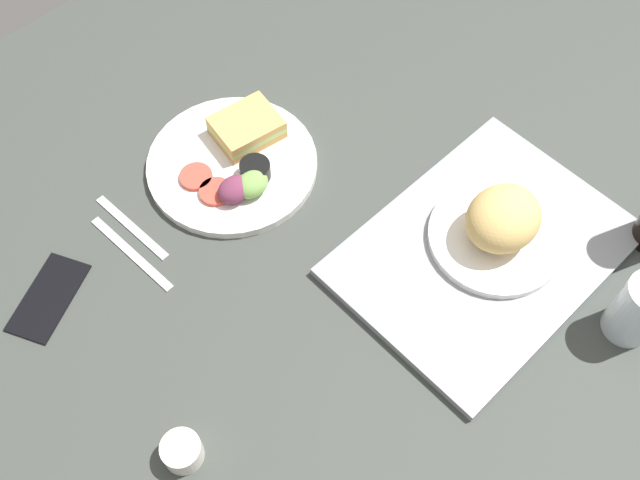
# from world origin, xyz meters

# --- Properties ---
(ground_plane) EXTENTS (1.90, 1.50, 0.03)m
(ground_plane) POSITION_xyz_m (0.00, 0.00, -0.01)
(ground_plane) COLOR #383D38
(serving_tray) EXTENTS (0.45, 0.33, 0.02)m
(serving_tray) POSITION_xyz_m (-0.17, 0.21, 0.01)
(serving_tray) COLOR gray
(serving_tray) RESTS_ON ground_plane
(bread_plate_near) EXTENTS (0.22, 0.22, 0.10)m
(bread_plate_near) POSITION_xyz_m (-0.20, 0.21, 0.06)
(bread_plate_near) COLOR white
(bread_plate_near) RESTS_ON serving_tray
(plate_with_salad) EXTENTS (0.29, 0.29, 0.05)m
(plate_with_salad) POSITION_xyz_m (0.00, -0.19, 0.02)
(plate_with_salad) COLOR white
(plate_with_salad) RESTS_ON ground_plane
(drinking_glass) EXTENTS (0.07, 0.07, 0.12)m
(drinking_glass) POSITION_xyz_m (-0.22, 0.44, 0.06)
(drinking_glass) COLOR silver
(drinking_glass) RESTS_ON ground_plane
(espresso_cup) EXTENTS (0.06, 0.06, 0.04)m
(espresso_cup) POSITION_xyz_m (0.38, 0.13, 0.02)
(espresso_cup) COLOR silver
(espresso_cup) RESTS_ON ground_plane
(fork) EXTENTS (0.02, 0.17, 0.01)m
(fork) POSITION_xyz_m (0.21, -0.22, 0.00)
(fork) COLOR #B7B7BC
(fork) RESTS_ON ground_plane
(knife) EXTENTS (0.02, 0.19, 0.01)m
(knife) POSITION_xyz_m (0.24, -0.18, 0.00)
(knife) COLOR #B7B7BC
(knife) RESTS_ON ground_plane
(cell_phone) EXTENTS (0.16, 0.13, 0.01)m
(cell_phone) POSITION_xyz_m (0.38, -0.20, 0.00)
(cell_phone) COLOR black
(cell_phone) RESTS_ON ground_plane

